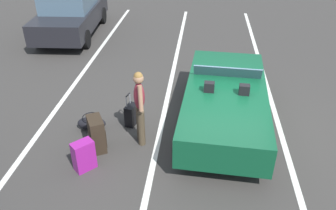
% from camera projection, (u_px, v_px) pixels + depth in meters
% --- Properties ---
extents(ground_plane, '(80.00, 80.00, 0.00)m').
position_uv_depth(ground_plane, '(223.00, 124.00, 7.97)').
color(ground_plane, '#383533').
extents(lot_line_near, '(18.00, 0.12, 0.01)m').
position_uv_depth(lot_line_near, '(279.00, 127.00, 7.85)').
color(lot_line_near, silver).
rests_on(lot_line_near, ground_plane).
extents(lot_line_mid, '(18.00, 0.12, 0.01)m').
position_uv_depth(lot_line_mid, '(163.00, 120.00, 8.10)').
color(lot_line_mid, silver).
rests_on(lot_line_mid, ground_plane).
extents(lot_line_far, '(18.00, 0.12, 0.01)m').
position_uv_depth(lot_line_far, '(53.00, 113.00, 8.34)').
color(lot_line_far, silver).
rests_on(lot_line_far, ground_plane).
extents(convertible_car, '(4.23, 2.02, 1.24)m').
position_uv_depth(convertible_car, '(225.00, 97.00, 7.84)').
color(convertible_car, '#0F4C2D').
rests_on(convertible_car, ground_plane).
extents(suitcase_large_black, '(0.56, 0.47, 0.74)m').
position_uv_depth(suitcase_large_black, '(97.00, 134.00, 7.00)').
color(suitcase_large_black, '#2D2319').
rests_on(suitcase_large_black, ground_plane).
extents(suitcase_medium_bright, '(0.45, 0.45, 0.62)m').
position_uv_depth(suitcase_medium_bright, '(84.00, 156.00, 6.50)').
color(suitcase_medium_bright, '#991E8C').
rests_on(suitcase_medium_bright, ground_plane).
extents(suitcase_small_carryon, '(0.38, 0.27, 0.78)m').
position_uv_depth(suitcase_small_carryon, '(131.00, 115.00, 7.83)').
color(suitcase_small_carryon, black).
rests_on(suitcase_small_carryon, ground_plane).
extents(duffel_bag, '(0.39, 0.65, 0.34)m').
position_uv_depth(duffel_bag, '(92.00, 123.00, 7.71)').
color(duffel_bag, black).
rests_on(duffel_bag, ground_plane).
extents(traveler_person, '(0.60, 0.31, 1.65)m').
position_uv_depth(traveler_person, '(140.00, 104.00, 6.92)').
color(traveler_person, '#4C3F2D').
rests_on(traveler_person, ground_plane).
extents(parked_sedan_far, '(4.61, 2.09, 1.82)m').
position_uv_depth(parked_sedan_far, '(71.00, 11.00, 12.69)').
color(parked_sedan_far, black).
rests_on(parked_sedan_far, ground_plane).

